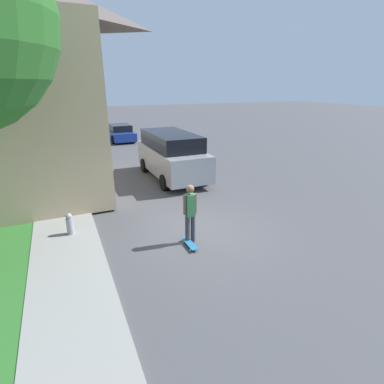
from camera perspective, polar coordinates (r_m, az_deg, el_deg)
The scene contains 7 objects.
ground_plane at distance 9.31m, azimuth 0.17°, elevation -7.65°, with size 120.00×120.00×0.00m, color #49494C.
sidewalk at distance 14.18m, azimuth -23.74°, elevation 0.65°, with size 1.80×80.00×0.10m.
suv_parked at distance 14.43m, azimuth -3.90°, elevation 7.15°, with size 2.15×5.11×2.17m.
car_down_street at distance 25.32m, azimuth -13.47°, elevation 10.89°, with size 1.85×4.10×1.30m.
skateboarder at distance 8.34m, azimuth -0.35°, elevation -3.65°, with size 0.41×0.23×1.74m.
skateboard at distance 8.53m, azimuth -0.43°, elevation -9.79°, with size 0.21×0.78×0.10m.
fire_hydrant at distance 9.57m, azimuth -22.25°, elevation -5.66°, with size 0.20×0.20×0.66m.
Camera 1 is at (-3.40, -7.54, 4.29)m, focal length 28.00 mm.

